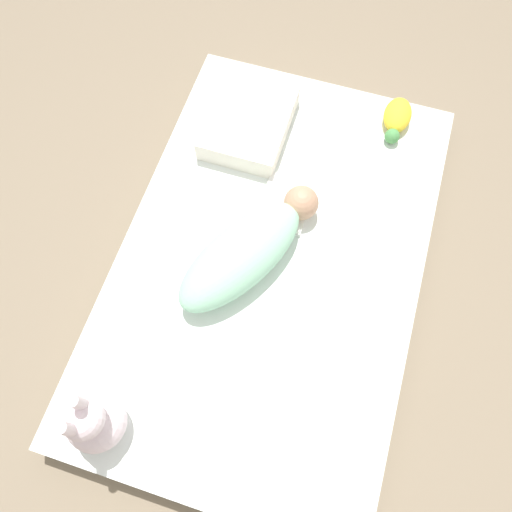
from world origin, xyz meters
The scene contains 7 objects.
ground_plane centered at (0.00, 0.00, 0.00)m, with size 12.00×12.00×0.00m, color #7A6B56.
bed_mattress centered at (0.00, 0.00, 0.06)m, with size 1.60×1.02×0.12m.
burp_cloth centered at (-0.22, -0.01, 0.13)m, with size 0.22×0.17×0.02m.
swaddled_baby centered at (0.03, -0.08, 0.20)m, with size 0.59×0.42×0.15m.
pillow centered at (-0.49, -0.23, 0.17)m, with size 0.37×0.29×0.09m.
bunny_plush centered at (0.66, -0.32, 0.24)m, with size 0.17×0.17×0.34m.
turtle_plush centered at (-0.68, 0.30, 0.16)m, with size 0.20×0.10×0.07m.
Camera 1 is at (0.63, 0.14, 1.70)m, focal length 35.00 mm.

